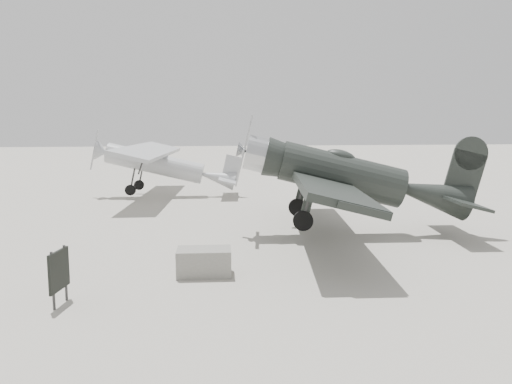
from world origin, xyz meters
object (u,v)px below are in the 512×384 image
Objects in this scene: lowwing_monoplane at (353,178)px; sign_board at (59,271)px; equipment_block at (204,262)px; highwing_monoplane at (161,160)px.

lowwing_monoplane reaches higher than sign_board.
lowwing_monoplane is at bearing 37.80° from equipment_block.
highwing_monoplane is 17.36m from sign_board.
highwing_monoplane reaches higher than sign_board.
lowwing_monoplane is 10.95m from sign_board.
equipment_block is (1.96, -15.41, -1.71)m from highwing_monoplane.
sign_board reaches higher than equipment_block.
lowwing_monoplane is at bearing -49.64° from highwing_monoplane.
highwing_monoplane is 15.63m from equipment_block.
sign_board is at bearing -137.06° from lowwing_monoplane.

